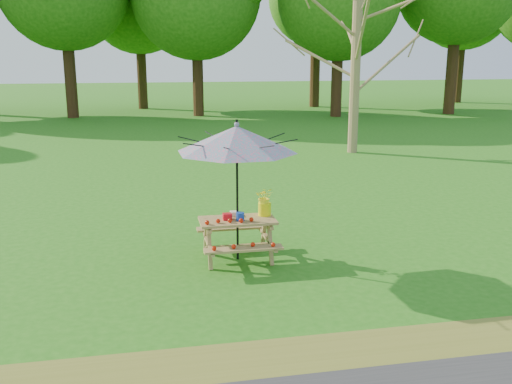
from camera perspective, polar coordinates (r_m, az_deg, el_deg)
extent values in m
plane|color=#246F15|center=(8.68, -10.28, -8.35)|extent=(120.00, 120.00, 0.00)
cube|color=olive|center=(6.17, -9.72, -18.00)|extent=(120.00, 1.20, 0.01)
cylinder|color=olive|center=(19.22, 9.88, 11.38)|extent=(0.34, 0.34, 5.04)
cube|color=#997145|center=(9.05, -1.87, -2.86)|extent=(1.20, 0.62, 0.04)
cube|color=#997145|center=(8.62, -1.25, -5.73)|extent=(1.20, 0.22, 0.04)
cube|color=#997145|center=(9.65, -2.38, -3.60)|extent=(1.20, 0.22, 0.04)
cylinder|color=black|center=(8.93, -1.89, 0.07)|extent=(0.04, 0.04, 2.25)
cone|color=teal|center=(8.77, -1.93, 5.31)|extent=(2.43, 2.43, 0.41)
sphere|color=teal|center=(8.74, -1.94, 6.76)|extent=(0.08, 0.08, 0.08)
cube|color=red|center=(9.02, -2.90, -2.46)|extent=(0.14, 0.12, 0.10)
cylinder|color=#163EB7|center=(8.95, -1.59, -2.47)|extent=(0.13, 0.13, 0.13)
cube|color=white|center=(9.24, -2.18, -2.16)|extent=(0.13, 0.13, 0.07)
cylinder|color=#F2EE0C|center=(9.23, 0.86, -1.72)|extent=(0.21, 0.21, 0.21)
imported|color=yellow|center=(9.18, 0.87, -0.51)|extent=(0.33, 0.30, 0.31)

